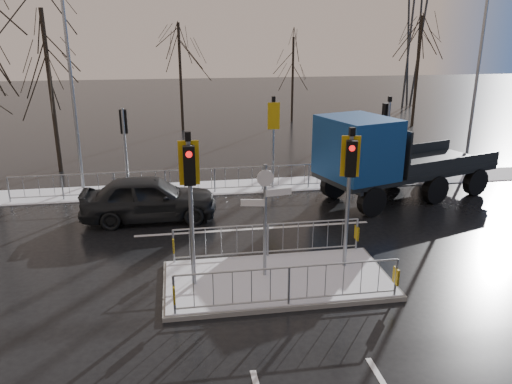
{
  "coord_description": "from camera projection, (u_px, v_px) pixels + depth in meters",
  "views": [
    {
      "loc": [
        -2.47,
        -11.7,
        6.42
      ],
      "look_at": [
        -0.19,
        2.34,
        1.8
      ],
      "focal_mm": 35.0,
      "sensor_mm": 36.0,
      "label": 1
    }
  ],
  "objects": [
    {
      "name": "lane_markings",
      "position": [
        279.0,
        288.0,
        13.03
      ],
      "size": [
        8.0,
        11.38,
        0.01
      ],
      "color": "silver",
      "rests_on": "ground"
    },
    {
      "name": "tree_near_b",
      "position": [
        47.0,
        60.0,
        22.27
      ],
      "size": [
        4.0,
        4.0,
        7.55
      ],
      "color": "black",
      "rests_on": "ground"
    },
    {
      "name": "street_lamp_left",
      "position": [
        73.0,
        81.0,
        19.89
      ],
      "size": [
        1.25,
        0.18,
        8.2
      ],
      "color": "gray",
      "rests_on": "ground"
    },
    {
      "name": "far_kerb_fixtures",
      "position": [
        245.0,
        167.0,
        20.67
      ],
      "size": [
        18.0,
        0.65,
        3.83
      ],
      "color": "gray",
      "rests_on": "ground"
    },
    {
      "name": "tree_far_c",
      "position": [
        419.0,
        50.0,
        33.6
      ],
      "size": [
        4.0,
        4.0,
        7.55
      ],
      "color": "black",
      "rests_on": "ground"
    },
    {
      "name": "tree_far_a",
      "position": [
        180.0,
        56.0,
        32.2
      ],
      "size": [
        3.75,
        3.75,
        7.08
      ],
      "color": "black",
      "rests_on": "ground"
    },
    {
      "name": "traffic_island",
      "position": [
        277.0,
        269.0,
        13.23
      ],
      "size": [
        6.0,
        3.04,
        4.15
      ],
      "color": "#61615D",
      "rests_on": "ground"
    },
    {
      "name": "ground",
      "position": [
        277.0,
        282.0,
        13.35
      ],
      "size": [
        120.0,
        120.0,
        0.0
      ],
      "primitive_type": "plane",
      "color": "black",
      "rests_on": "ground"
    },
    {
      "name": "flatbed_truck",
      "position": [
        378.0,
        157.0,
        19.05
      ],
      "size": [
        7.8,
        4.79,
        3.4
      ],
      "color": "black",
      "rests_on": "ground"
    },
    {
      "name": "tree_far_b",
      "position": [
        293.0,
        63.0,
        35.5
      ],
      "size": [
        3.25,
        3.25,
        6.14
      ],
      "color": "black",
      "rests_on": "ground"
    },
    {
      "name": "snow_verge",
      "position": [
        237.0,
        187.0,
        21.41
      ],
      "size": [
        30.0,
        2.0,
        0.04
      ],
      "primitive_type": "cube",
      "color": "white",
      "rests_on": "ground"
    },
    {
      "name": "street_lamp_right",
      "position": [
        478.0,
        79.0,
        21.58
      ],
      "size": [
        1.25,
        0.18,
        8.0
      ],
      "color": "gray",
      "rests_on": "ground"
    },
    {
      "name": "car_far_lane",
      "position": [
        149.0,
        198.0,
        17.54
      ],
      "size": [
        4.7,
        1.9,
        1.6
      ],
      "primitive_type": "imported",
      "rotation": [
        0.0,
        0.0,
        1.57
      ],
      "color": "black",
      "rests_on": "ground"
    }
  ]
}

